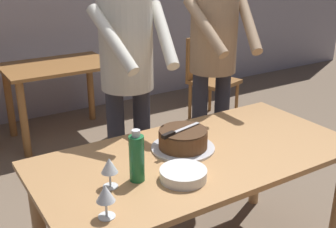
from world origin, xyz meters
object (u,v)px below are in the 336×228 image
at_px(plate_stack, 183,174).
at_px(water_bottle, 137,158).
at_px(wine_glass_near, 105,194).
at_px(person_standing_beside, 214,54).
at_px(wine_glass_far, 109,166).
at_px(person_cutting_cake, 128,68).
at_px(background_chair_1, 209,75).
at_px(cake_on_platter, 183,140).
at_px(background_table, 58,81).
at_px(main_dining_table, 198,172).
at_px(cake_knife, 174,133).

relative_size(plate_stack, water_bottle, 0.88).
relative_size(wine_glass_near, person_standing_beside, 0.08).
relative_size(wine_glass_far, water_bottle, 0.58).
bearing_deg(person_cutting_cake, background_chair_1, 38.37).
relative_size(wine_glass_near, person_cutting_cake, 0.08).
xyz_separation_m(cake_on_platter, background_table, (0.02, 2.17, -0.22)).
relative_size(main_dining_table, water_bottle, 6.79).
bearing_deg(background_chair_1, background_table, 166.80).
bearing_deg(main_dining_table, cake_on_platter, 113.44).
height_order(main_dining_table, cake_knife, cake_knife).
xyz_separation_m(wine_glass_near, water_bottle, (0.24, 0.19, 0.01)).
distance_m(water_bottle, background_chair_1, 2.78).
xyz_separation_m(water_bottle, background_chair_1, (1.92, 1.97, -0.37)).
bearing_deg(main_dining_table, background_table, 90.42).
bearing_deg(cake_knife, water_bottle, -153.70).
bearing_deg(main_dining_table, wine_glass_far, -173.29).
bearing_deg(person_standing_beside, wine_glass_near, -143.29).
xyz_separation_m(main_dining_table, cake_on_platter, (-0.04, 0.09, 0.16)).
xyz_separation_m(cake_on_platter, wine_glass_near, (-0.60, -0.35, 0.05)).
bearing_deg(background_chair_1, person_cutting_cake, -141.63).
bearing_deg(person_standing_beside, person_cutting_cake, -177.46).
distance_m(cake_on_platter, person_standing_beside, 0.90).
height_order(cake_knife, wine_glass_near, wine_glass_near).
bearing_deg(cake_knife, plate_stack, -113.36).
relative_size(wine_glass_near, background_table, 0.14).
bearing_deg(water_bottle, plate_stack, -30.17).
relative_size(plate_stack, background_table, 0.22).
height_order(water_bottle, background_table, water_bottle).
relative_size(cake_on_platter, wine_glass_near, 2.36).
xyz_separation_m(main_dining_table, plate_stack, (-0.22, -0.18, 0.13)).
height_order(person_cutting_cake, person_standing_beside, same).
bearing_deg(wine_glass_near, main_dining_table, 22.34).
height_order(person_standing_beside, background_table, person_standing_beside).
bearing_deg(cake_on_platter, water_bottle, -156.06).
distance_m(wine_glass_far, person_cutting_cake, 0.85).
distance_m(wine_glass_near, person_cutting_cake, 1.07).
bearing_deg(person_cutting_cake, plate_stack, -99.46).
distance_m(wine_glass_near, person_standing_beside, 1.56).
bearing_deg(cake_on_platter, person_cutting_cake, 94.59).
bearing_deg(background_chair_1, wine_glass_near, -134.99).
distance_m(plate_stack, person_cutting_cake, 0.87).
xyz_separation_m(plate_stack, wine_glass_near, (-0.42, -0.08, 0.08)).
height_order(plate_stack, water_bottle, water_bottle).
distance_m(cake_on_platter, cake_knife, 0.10).
distance_m(water_bottle, background_table, 2.38).
distance_m(plate_stack, person_standing_beside, 1.21).
height_order(water_bottle, person_cutting_cake, person_cutting_cake).
relative_size(wine_glass_far, person_standing_beside, 0.08).
distance_m(wine_glass_near, background_table, 2.61).
height_order(cake_knife, plate_stack, cake_knife).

